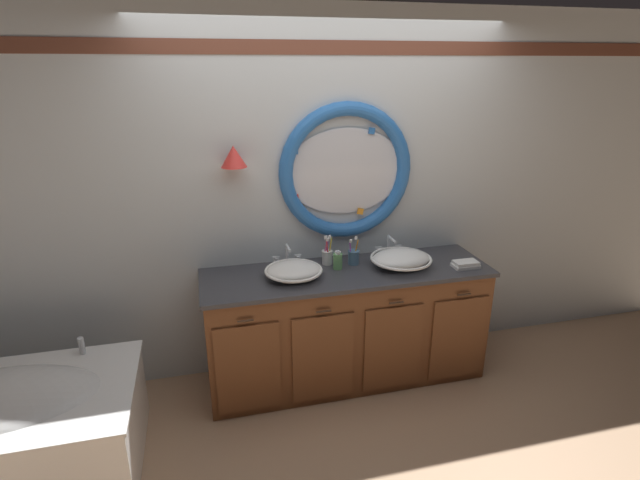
{
  "coord_description": "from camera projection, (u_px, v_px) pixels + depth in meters",
  "views": [
    {
      "loc": [
        -0.87,
        -2.71,
        2.22
      ],
      "look_at": [
        -0.13,
        0.25,
        1.11
      ],
      "focal_mm": 27.28,
      "sensor_mm": 36.0,
      "label": 1
    }
  ],
  "objects": [
    {
      "name": "back_wall_assembly",
      "position": [
        327.0,
        196.0,
        3.52
      ],
      "size": [
        6.4,
        0.26,
        2.6
      ],
      "color": "silver",
      "rests_on": "ground_plane"
    },
    {
      "name": "toothbrush_holder_right",
      "position": [
        354.0,
        256.0,
        3.49
      ],
      "size": [
        0.09,
        0.09,
        0.21
      ],
      "color": "slate",
      "rests_on": "vanity_counter"
    },
    {
      "name": "vanity_counter",
      "position": [
        346.0,
        325.0,
        3.54
      ],
      "size": [
        2.03,
        0.62,
        0.86
      ],
      "color": "brown",
      "rests_on": "ground_plane"
    },
    {
      "name": "faucet_set_right",
      "position": [
        389.0,
        247.0,
        3.64
      ],
      "size": [
        0.21,
        0.15,
        0.16
      ],
      "color": "silver",
      "rests_on": "vanity_counter"
    },
    {
      "name": "folded_hand_towel",
      "position": [
        466.0,
        264.0,
        3.45
      ],
      "size": [
        0.18,
        0.11,
        0.05
      ],
      "color": "white",
      "rests_on": "vanity_counter"
    },
    {
      "name": "faucet_set_left",
      "position": [
        287.0,
        257.0,
        3.47
      ],
      "size": [
        0.21,
        0.14,
        0.16
      ],
      "color": "silver",
      "rests_on": "vanity_counter"
    },
    {
      "name": "sink_basin_left",
      "position": [
        294.0,
        270.0,
        3.26
      ],
      "size": [
        0.39,
        0.39,
        0.11
      ],
      "color": "white",
      "rests_on": "vanity_counter"
    },
    {
      "name": "ground_plane",
      "position": [
        346.0,
        398.0,
        3.43
      ],
      "size": [
        14.0,
        14.0,
        0.0
      ],
      "primitive_type": "plane",
      "color": "tan"
    },
    {
      "name": "sink_basin_right",
      "position": [
        401.0,
        259.0,
        3.44
      ],
      "size": [
        0.44,
        0.44,
        0.12
      ],
      "color": "white",
      "rests_on": "vanity_counter"
    },
    {
      "name": "toothbrush_holder_left",
      "position": [
        327.0,
        256.0,
        3.49
      ],
      "size": [
        0.08,
        0.08,
        0.22
      ],
      "color": "white",
      "rests_on": "vanity_counter"
    },
    {
      "name": "soap_dispenser",
      "position": [
        338.0,
        261.0,
        3.41
      ],
      "size": [
        0.07,
        0.07,
        0.14
      ],
      "color": "#6BAD66",
      "rests_on": "vanity_counter"
    }
  ]
}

